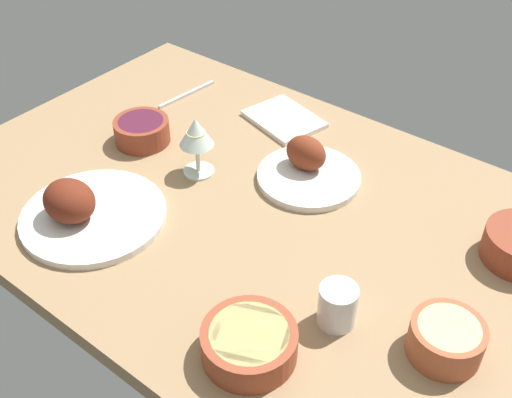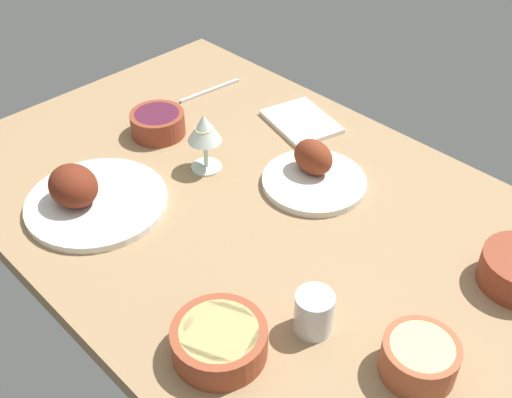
{
  "view_description": "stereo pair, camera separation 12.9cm",
  "coord_description": "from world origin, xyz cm",
  "px_view_note": "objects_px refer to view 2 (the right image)",
  "views": [
    {
      "loc": [
        61.59,
        -78.63,
        88.19
      ],
      "look_at": [
        0.0,
        0.0,
        6.0
      ],
      "focal_mm": 43.47,
      "sensor_mm": 36.0,
      "label": 1
    },
    {
      "loc": [
        71.23,
        -70.02,
        88.19
      ],
      "look_at": [
        0.0,
        0.0,
        6.0
      ],
      "focal_mm": 43.47,
      "sensor_mm": 36.0,
      "label": 2
    }
  ],
  "objects_px": {
    "wine_glass": "(204,131)",
    "water_tumbler": "(314,312)",
    "fork_loose": "(210,91)",
    "plate_center_main": "(314,172)",
    "folded_napkin": "(301,122)",
    "bowl_onions": "(158,123)",
    "bowl_potatoes": "(419,357)",
    "bowl_pasta": "(219,340)",
    "plate_far_side": "(88,196)"
  },
  "relations": [
    {
      "from": "plate_far_side",
      "to": "bowl_onions",
      "type": "distance_m",
      "value": 0.3
    },
    {
      "from": "bowl_pasta",
      "to": "fork_loose",
      "type": "height_order",
      "value": "bowl_pasta"
    },
    {
      "from": "bowl_potatoes",
      "to": "folded_napkin",
      "type": "distance_m",
      "value": 0.75
    },
    {
      "from": "bowl_onions",
      "to": "fork_loose",
      "type": "height_order",
      "value": "bowl_onions"
    },
    {
      "from": "wine_glass",
      "to": "water_tumbler",
      "type": "xyz_separation_m",
      "value": [
        0.47,
        -0.17,
        -0.06
      ]
    },
    {
      "from": "bowl_onions",
      "to": "water_tumbler",
      "type": "relative_size",
      "value": 1.66
    },
    {
      "from": "bowl_pasta",
      "to": "folded_napkin",
      "type": "relative_size",
      "value": 0.87
    },
    {
      "from": "water_tumbler",
      "to": "plate_far_side",
      "type": "bearing_deg",
      "value": -170.35
    },
    {
      "from": "water_tumbler",
      "to": "folded_napkin",
      "type": "height_order",
      "value": "water_tumbler"
    },
    {
      "from": "plate_center_main",
      "to": "wine_glass",
      "type": "height_order",
      "value": "wine_glass"
    },
    {
      "from": "bowl_onions",
      "to": "wine_glass",
      "type": "xyz_separation_m",
      "value": [
        0.19,
        -0.01,
        0.07
      ]
    },
    {
      "from": "bowl_potatoes",
      "to": "water_tumbler",
      "type": "relative_size",
      "value": 1.55
    },
    {
      "from": "bowl_onions",
      "to": "bowl_pasta",
      "type": "bearing_deg",
      "value": -29.09
    },
    {
      "from": "plate_far_side",
      "to": "plate_center_main",
      "type": "height_order",
      "value": "plate_far_side"
    },
    {
      "from": "fork_loose",
      "to": "plate_center_main",
      "type": "bearing_deg",
      "value": -95.76
    },
    {
      "from": "wine_glass",
      "to": "folded_napkin",
      "type": "relative_size",
      "value": 0.77
    },
    {
      "from": "plate_far_side",
      "to": "fork_loose",
      "type": "height_order",
      "value": "plate_far_side"
    },
    {
      "from": "folded_napkin",
      "to": "bowl_potatoes",
      "type": "bearing_deg",
      "value": -33.46
    },
    {
      "from": "bowl_onions",
      "to": "water_tumbler",
      "type": "distance_m",
      "value": 0.69
    },
    {
      "from": "plate_far_side",
      "to": "fork_loose",
      "type": "distance_m",
      "value": 0.53
    },
    {
      "from": "water_tumbler",
      "to": "folded_napkin",
      "type": "relative_size",
      "value": 0.43
    },
    {
      "from": "water_tumbler",
      "to": "bowl_potatoes",
      "type": "bearing_deg",
      "value": 16.98
    },
    {
      "from": "water_tumbler",
      "to": "fork_loose",
      "type": "bearing_deg",
      "value": 150.89
    },
    {
      "from": "plate_far_side",
      "to": "folded_napkin",
      "type": "relative_size",
      "value": 1.64
    },
    {
      "from": "fork_loose",
      "to": "water_tumbler",
      "type": "bearing_deg",
      "value": -112.8
    },
    {
      "from": "bowl_onions",
      "to": "fork_loose",
      "type": "relative_size",
      "value": 0.69
    },
    {
      "from": "plate_far_side",
      "to": "fork_loose",
      "type": "bearing_deg",
      "value": 110.24
    },
    {
      "from": "bowl_onions",
      "to": "folded_napkin",
      "type": "bearing_deg",
      "value": 52.67
    },
    {
      "from": "bowl_potatoes",
      "to": "water_tumbler",
      "type": "bearing_deg",
      "value": -163.02
    },
    {
      "from": "plate_far_side",
      "to": "plate_center_main",
      "type": "xyz_separation_m",
      "value": [
        0.27,
        0.4,
        -0.0
      ]
    },
    {
      "from": "folded_napkin",
      "to": "plate_far_side",
      "type": "bearing_deg",
      "value": -99.9
    },
    {
      "from": "bowl_onions",
      "to": "water_tumbler",
      "type": "height_order",
      "value": "water_tumbler"
    },
    {
      "from": "bowl_onions",
      "to": "wine_glass",
      "type": "height_order",
      "value": "wine_glass"
    },
    {
      "from": "water_tumbler",
      "to": "folded_napkin",
      "type": "bearing_deg",
      "value": 134.01
    },
    {
      "from": "plate_center_main",
      "to": "bowl_pasta",
      "type": "xyz_separation_m",
      "value": [
        0.2,
        -0.45,
        0.01
      ]
    },
    {
      "from": "wine_glass",
      "to": "fork_loose",
      "type": "distance_m",
      "value": 0.36
    },
    {
      "from": "bowl_pasta",
      "to": "water_tumbler",
      "type": "xyz_separation_m",
      "value": [
        0.07,
        0.15,
        0.01
      ]
    },
    {
      "from": "bowl_potatoes",
      "to": "plate_far_side",
      "type": "bearing_deg",
      "value": -168.54
    },
    {
      "from": "folded_napkin",
      "to": "bowl_onions",
      "type": "bearing_deg",
      "value": -127.33
    },
    {
      "from": "bowl_potatoes",
      "to": "bowl_onions",
      "type": "relative_size",
      "value": 0.93
    },
    {
      "from": "plate_center_main",
      "to": "bowl_onions",
      "type": "height_order",
      "value": "plate_center_main"
    },
    {
      "from": "plate_far_side",
      "to": "wine_glass",
      "type": "relative_size",
      "value": 2.13
    },
    {
      "from": "plate_center_main",
      "to": "bowl_onions",
      "type": "xyz_separation_m",
      "value": [
        -0.39,
        -0.13,
        0.01
      ]
    },
    {
      "from": "plate_center_main",
      "to": "water_tumbler",
      "type": "bearing_deg",
      "value": -48.71
    },
    {
      "from": "plate_center_main",
      "to": "fork_loose",
      "type": "relative_size",
      "value": 1.21
    },
    {
      "from": "plate_center_main",
      "to": "folded_napkin",
      "type": "height_order",
      "value": "plate_center_main"
    },
    {
      "from": "bowl_pasta",
      "to": "wine_glass",
      "type": "xyz_separation_m",
      "value": [
        -0.4,
        0.32,
        0.07
      ]
    },
    {
      "from": "bowl_onions",
      "to": "folded_napkin",
      "type": "xyz_separation_m",
      "value": [
        0.22,
        0.28,
        -0.03
      ]
    },
    {
      "from": "bowl_onions",
      "to": "bowl_potatoes",
      "type": "bearing_deg",
      "value": -8.74
    },
    {
      "from": "plate_center_main",
      "to": "wine_glass",
      "type": "bearing_deg",
      "value": -146.44
    }
  ]
}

